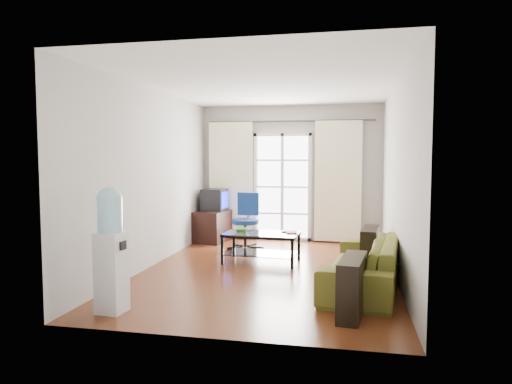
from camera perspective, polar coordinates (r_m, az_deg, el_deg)
floor at (r=6.81m, az=1.49°, el=-9.79°), size 5.20×5.20×0.00m
ceiling at (r=6.69m, az=1.53°, el=13.25°), size 5.20×5.20×0.00m
wall_back at (r=9.19m, az=4.30°, el=2.35°), size 3.60×0.02×2.70m
wall_front at (r=4.08m, az=-4.77°, el=-0.04°), size 3.60×0.02×2.70m
wall_left at (r=7.15m, az=-12.86°, el=1.71°), size 0.02×5.20×2.70m
wall_right at (r=6.55m, az=17.21°, el=1.41°), size 0.02×5.20×2.70m
french_door at (r=9.17m, az=3.31°, el=0.63°), size 1.16×0.06×2.15m
curtain_rod at (r=9.11m, az=4.25°, el=8.82°), size 3.30×0.04×0.04m
curtain_left at (r=9.30m, az=-3.16°, el=1.46°), size 0.90×0.07×2.35m
curtain_right at (r=9.01m, az=10.21°, el=1.30°), size 0.90×0.07×2.35m
radiator at (r=9.12m, az=9.19°, el=-4.15°), size 0.64×0.12×0.64m
sofa at (r=6.05m, az=13.20°, el=-8.69°), size 2.35×1.39×0.62m
coffee_table at (r=7.27m, az=0.69°, el=-6.44°), size 1.20×0.73×0.47m
bowl at (r=7.37m, az=-1.84°, el=-4.76°), size 0.41×0.41×0.06m
book at (r=7.27m, az=3.75°, el=-5.03°), size 0.31×0.33×0.02m
remote at (r=7.35m, az=3.86°, el=-4.95°), size 0.17×0.08×0.02m
tv_stand at (r=9.13m, az=-5.44°, el=-4.25°), size 0.66×0.90×0.61m
crt_tv at (r=9.13m, az=-5.34°, el=-0.95°), size 0.50×0.49×0.43m
task_chair at (r=8.36m, az=-1.29°, el=-5.06°), size 0.72×0.72×1.02m
water_cooler at (r=5.13m, az=-17.68°, el=-6.59°), size 0.31×0.29×1.35m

